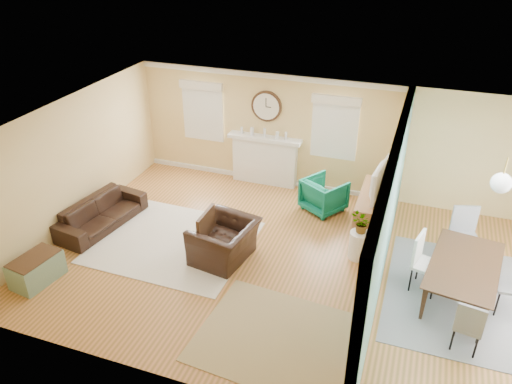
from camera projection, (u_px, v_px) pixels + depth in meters
floor at (292, 265)px, 9.01m from camera, size 9.00×9.00×0.00m
wall_back at (332, 138)px, 10.86m from camera, size 9.00×0.02×2.60m
wall_front at (227, 322)px, 5.90m from camera, size 9.00×0.02×2.60m
wall_left at (72, 164)px, 9.70m from camera, size 0.02×6.00×2.60m
ceiling at (298, 130)px, 7.75m from camera, size 9.00×6.00×0.02m
partition at (389, 207)px, 8.14m from camera, size 0.17×6.00×2.60m
fireplace at (265, 159)px, 11.53m from camera, size 1.70×0.30×1.17m
wall_clock at (266, 106)px, 11.00m from camera, size 0.70×0.07×0.70m
window_left at (203, 107)px, 11.54m from camera, size 1.05×0.13×1.42m
window_right at (335, 123)px, 10.63m from camera, size 1.05×0.13×1.42m
pendant at (501, 183)px, 7.07m from camera, size 0.30×0.30×0.55m
rug_cream at (174, 242)px, 9.63m from camera, size 2.89×2.52×0.02m
rug_jute at (280, 339)px, 7.41m from camera, size 2.53×2.13×0.01m
rug_grey at (460, 296)px, 8.24m from camera, size 2.36×2.94×0.01m
sofa at (101, 213)px, 10.03m from camera, size 1.05×2.05×0.57m
eames_chair at (225, 242)px, 9.00m from camera, size 1.16×1.27×0.74m
green_chair at (324, 195)px, 10.54m from camera, size 1.07×1.08×0.72m
trunk at (36, 269)px, 8.50m from camera, size 0.63×0.90×0.49m
credenza at (371, 211)px, 9.87m from camera, size 0.53×1.57×0.80m
tv at (375, 179)px, 9.53m from camera, size 0.28×1.14×0.65m
garden_stool at (359, 245)px, 9.08m from camera, size 0.37×0.37×0.54m
potted_plant at (361, 224)px, 8.86m from camera, size 0.44×0.46×0.39m
dining_table at (464, 281)px, 8.09m from camera, size 1.31×2.00×0.65m
dining_chair_n at (466, 232)px, 8.84m from camera, size 0.57×0.57×1.03m
dining_chair_s at (470, 320)px, 7.04m from camera, size 0.45×0.45×0.88m
dining_chair_w at (429, 260)px, 8.12m from camera, size 0.56×0.56×1.03m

